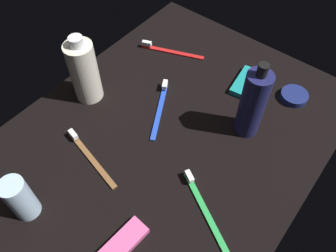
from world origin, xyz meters
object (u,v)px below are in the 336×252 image
object	(u,v)px
toothbrush_red	(168,50)
cream_tin_left	(294,96)
deodorant_stick	(20,198)
lotion_bottle	(253,104)
snack_bar_teal	(244,82)
toothbrush_green	(203,205)
bodywash_bottle	(84,71)
toothbrush_blue	(160,106)
snack_bar_pink	(122,244)
toothbrush_brown	(89,155)

from	to	relation	value
toothbrush_red	cream_tin_left	world-z (taller)	toothbrush_red
toothbrush_red	deodorant_stick	bearing A→B (deg)	-171.89
lotion_bottle	snack_bar_teal	distance (cm)	16.64
deodorant_stick	toothbrush_green	bearing A→B (deg)	-50.06
bodywash_bottle	cream_tin_left	bearing A→B (deg)	-52.74
deodorant_stick	toothbrush_blue	xyz separation A→B (cm)	(36.80, -3.52, -4.67)
bodywash_bottle	toothbrush_green	distance (cm)	40.75
lotion_bottle	snack_bar_pink	bearing A→B (deg)	174.20
bodywash_bottle	toothbrush_red	distance (cm)	26.67
toothbrush_blue	snack_bar_pink	size ratio (longest dim) A/B	1.57
toothbrush_blue	cream_tin_left	world-z (taller)	toothbrush_blue
toothbrush_green	toothbrush_brown	world-z (taller)	same
toothbrush_red	toothbrush_green	bearing A→B (deg)	-133.10
lotion_bottle	toothbrush_blue	world-z (taller)	lotion_bottle
snack_bar_pink	cream_tin_left	bearing A→B (deg)	-5.07
toothbrush_red	toothbrush_brown	world-z (taller)	same
toothbrush_red	toothbrush_blue	world-z (taller)	same
toothbrush_green	snack_bar_pink	world-z (taller)	toothbrush_green
deodorant_stick	bodywash_bottle	bearing A→B (deg)	24.21
deodorant_stick	snack_bar_teal	bearing A→B (deg)	-15.19
lotion_bottle	bodywash_bottle	xyz separation A→B (cm)	(-15.20, 36.12, -0.72)
toothbrush_red	snack_bar_pink	size ratio (longest dim) A/B	1.65
deodorant_stick	snack_bar_teal	xyz separation A→B (cm)	(56.51, -15.34, -4.52)
toothbrush_green	toothbrush_red	bearing A→B (deg)	46.90
bodywash_bottle	toothbrush_brown	distance (cm)	19.93
toothbrush_green	snack_bar_teal	xyz separation A→B (cm)	(34.40, 11.06, 0.14)
bodywash_bottle	toothbrush_blue	world-z (taller)	bodywash_bottle
toothbrush_blue	cream_tin_left	bearing A→B (deg)	-46.18
toothbrush_red	snack_bar_pink	xyz separation A→B (cm)	(-47.54, -26.95, 0.14)
cream_tin_left	snack_bar_teal	bearing A→B (deg)	105.56
lotion_bottle	toothbrush_brown	size ratio (longest dim) A/B	1.12
toothbrush_green	cream_tin_left	xyz separation A→B (cm)	(37.82, -1.21, 0.21)
lotion_bottle	snack_bar_teal	bearing A→B (deg)	32.15
bodywash_bottle	toothbrush_blue	xyz separation A→B (cm)	(7.80, -16.56, -7.52)
cream_tin_left	lotion_bottle	bearing A→B (deg)	163.91
lotion_bottle	snack_bar_teal	size ratio (longest dim) A/B	1.92
bodywash_bottle	toothbrush_red	size ratio (longest dim) A/B	1.04
toothbrush_brown	toothbrush_blue	xyz separation A→B (cm)	(20.70, -3.36, 0.00)
bodywash_bottle	cream_tin_left	size ratio (longest dim) A/B	2.66
lotion_bottle	cream_tin_left	xyz separation A→B (cm)	(15.73, -4.54, -8.04)
deodorant_stick	toothbrush_green	size ratio (longest dim) A/B	0.65
lotion_bottle	toothbrush_brown	xyz separation A→B (cm)	(-28.10, 22.93, -8.24)
toothbrush_red	toothbrush_brown	size ratio (longest dim) A/B	0.96
toothbrush_brown	cream_tin_left	world-z (taller)	toothbrush_brown
bodywash_bottle	toothbrush_red	bearing A→B (deg)	-12.06
snack_bar_teal	toothbrush_blue	bearing A→B (deg)	140.87
deodorant_stick	toothbrush_brown	xyz separation A→B (cm)	(16.10, -0.16, -4.67)
toothbrush_brown	snack_bar_pink	bearing A→B (deg)	-116.74
toothbrush_blue	snack_bar_teal	distance (cm)	22.99
deodorant_stick	toothbrush_red	size ratio (longest dim) A/B	0.61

